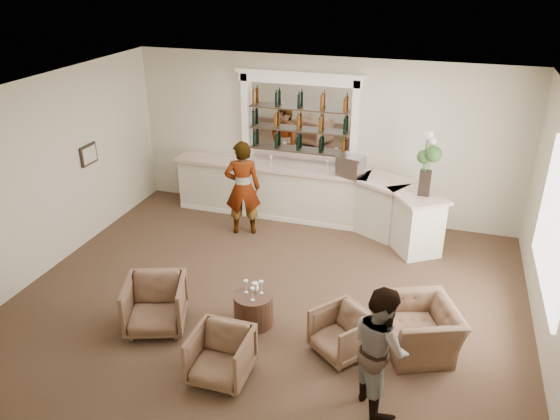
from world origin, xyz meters
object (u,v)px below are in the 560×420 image
object	(u,v)px
armchair_center	(221,356)
armchair_far	(421,328)
flower_vase	(427,159)
cocktail_table	(254,309)
bar_counter	(308,196)
guest	(380,348)
armchair_left	(156,305)
sommelier	(243,188)
espresso_machine	(351,166)
armchair_right	(342,333)

from	to	relation	value
armchair_center	armchair_far	distance (m)	2.77
armchair_center	flower_vase	size ratio (longest dim) A/B	0.64
cocktail_table	flower_vase	xyz separation A→B (m)	(2.15, 3.05, 1.56)
bar_counter	cocktail_table	size ratio (longest dim) A/B	9.68
guest	armchair_left	distance (m)	3.38
armchair_center	sommelier	bearing A→B (deg)	107.08
espresso_machine	armchair_far	bearing A→B (deg)	-48.44
armchair_left	cocktail_table	bearing A→B (deg)	1.75
sommelier	armchair_center	size ratio (longest dim) A/B	2.49
armchair_far	armchair_right	bearing A→B (deg)	-92.39
bar_counter	espresso_machine	world-z (taller)	espresso_machine
sommelier	flower_vase	xyz separation A→B (m)	(3.38, 0.28, 0.86)
guest	armchair_right	world-z (taller)	guest
armchair_right	armchair_far	bearing A→B (deg)	59.91
bar_counter	flower_vase	world-z (taller)	flower_vase
sommelier	armchair_center	bearing A→B (deg)	88.21
sommelier	armchair_far	xyz separation A→B (m)	(3.64, -2.63, -0.60)
armchair_left	espresso_machine	xyz separation A→B (m)	(2.05, 4.10, 0.95)
armchair_left	armchair_center	size ratio (longest dim) A/B	1.14
guest	armchair_right	bearing A→B (deg)	3.89
guest	bar_counter	bearing A→B (deg)	-9.27
bar_counter	espresso_machine	distance (m)	1.16
cocktail_table	flower_vase	world-z (taller)	flower_vase
armchair_left	armchair_right	distance (m)	2.74
armchair_center	armchair_far	size ratio (longest dim) A/B	0.72
bar_counter	sommelier	xyz separation A→B (m)	(-1.08, -0.88, 0.38)
espresso_machine	armchair_left	bearing A→B (deg)	-101.32
armchair_center	armchair_right	size ratio (longest dim) A/B	1.05
armchair_left	flower_vase	world-z (taller)	flower_vase
cocktail_table	bar_counter	bearing A→B (deg)	92.24
guest	armchair_left	bearing A→B (deg)	47.55
armchair_left	flower_vase	size ratio (longest dim) A/B	0.73
espresso_machine	flower_vase	bearing A→B (deg)	-4.66
sommelier	flower_vase	bearing A→B (deg)	165.87
espresso_machine	sommelier	bearing A→B (deg)	-142.46
armchair_right	cocktail_table	bearing A→B (deg)	-152.70
bar_counter	armchair_left	bearing A→B (deg)	-105.85
cocktail_table	flower_vase	size ratio (longest dim) A/B	0.50
guest	armchair_right	distance (m)	1.09
bar_counter	armchair_center	bearing A→B (deg)	-88.31
bar_counter	flower_vase	size ratio (longest dim) A/B	4.82
armchair_center	armchair_right	distance (m)	1.69
bar_counter	sommelier	bearing A→B (deg)	-140.98
sommelier	armchair_left	size ratio (longest dim) A/B	2.19
bar_counter	armchair_far	size ratio (longest dim) A/B	5.37
sommelier	armchair_far	distance (m)	4.53
armchair_right	armchair_center	bearing A→B (deg)	-107.46
sommelier	espresso_machine	bearing A→B (deg)	-176.54
armchair_right	armchair_left	bearing A→B (deg)	-136.44
armchair_right	espresso_machine	xyz separation A→B (m)	(-0.68, 3.84, 1.02)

